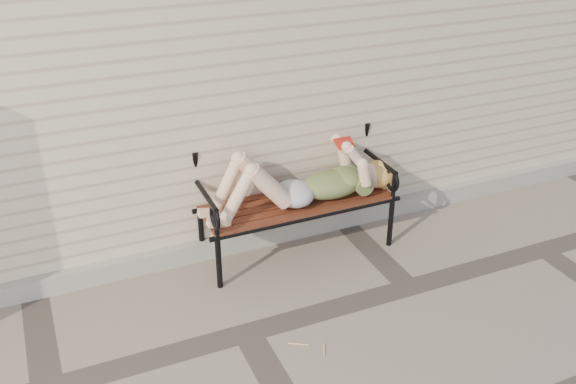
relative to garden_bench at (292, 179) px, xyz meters
name	(u,v)px	position (x,y,z in m)	size (l,w,h in m)	color
ground	(247,333)	(-0.71, -0.87, -0.59)	(80.00, 80.00, 0.00)	#78685C
house_wall	(130,10)	(-0.71, 2.13, 0.91)	(8.00, 4.00, 3.00)	#C4B299
foundation_strip	(203,249)	(-0.71, 0.10, -0.51)	(8.00, 0.10, 0.15)	#9D998E
garden_bench	(292,179)	(0.00, 0.00, 0.00)	(1.61, 0.64, 1.04)	black
reading_woman	(301,182)	(0.01, -0.13, 0.04)	(1.52, 0.35, 0.48)	#093540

